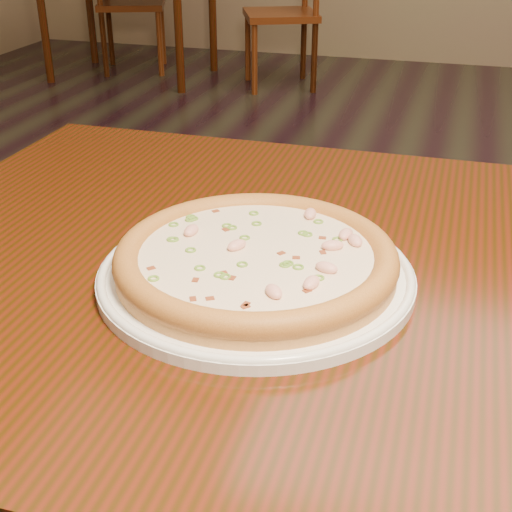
# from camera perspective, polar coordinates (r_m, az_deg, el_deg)

# --- Properties ---
(hero_table) EXTENTS (1.20, 0.80, 0.75)m
(hero_table) POSITION_cam_1_polar(r_m,az_deg,el_deg) (0.84, 8.95, -7.39)
(hero_table) COLOR black
(hero_table) RESTS_ON ground
(plate) EXTENTS (0.34, 0.34, 0.02)m
(plate) POSITION_cam_1_polar(r_m,az_deg,el_deg) (0.76, 0.00, -1.43)
(plate) COLOR white
(plate) RESTS_ON hero_table
(pizza) EXTENTS (0.30, 0.30, 0.03)m
(pizza) POSITION_cam_1_polar(r_m,az_deg,el_deg) (0.75, 0.02, -0.20)
(pizza) COLOR tan
(pizza) RESTS_ON plate
(chair_a) EXTENTS (0.54, 0.54, 0.95)m
(chair_a) POSITION_cam_1_polar(r_m,az_deg,el_deg) (5.04, -10.60, 19.29)
(chair_a) COLOR #532008
(chair_a) RESTS_ON ground
(chair_b) EXTENTS (0.55, 0.55, 0.95)m
(chair_b) POSITION_cam_1_polar(r_m,az_deg,el_deg) (4.54, 2.71, 18.83)
(chair_b) COLOR #532008
(chair_b) RESTS_ON ground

